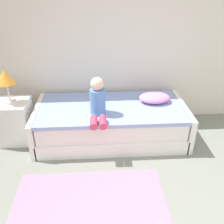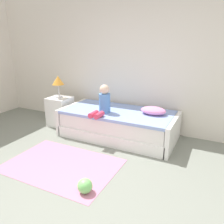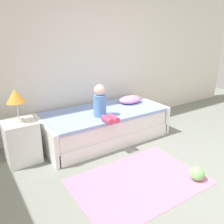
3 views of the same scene
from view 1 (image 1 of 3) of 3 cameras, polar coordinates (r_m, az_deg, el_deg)
wall_rear at (r=3.66m, az=4.74°, el=19.33°), size 7.20×0.10×2.90m
bed at (r=3.49m, az=-0.25°, el=-2.34°), size 2.11×1.00×0.50m
nightstand at (r=3.67m, az=-21.84°, el=-2.04°), size 0.44×0.44×0.60m
table_lamp at (r=3.40m, az=-23.82°, el=7.16°), size 0.24×0.24×0.45m
child_figure at (r=3.07m, az=-3.38°, el=2.62°), size 0.20×0.51×0.50m
pillow at (r=3.51m, az=9.96°, el=3.32°), size 0.44×0.30×0.13m
area_rug at (r=2.67m, az=-5.35°, el=-21.99°), size 1.60×1.10×0.01m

